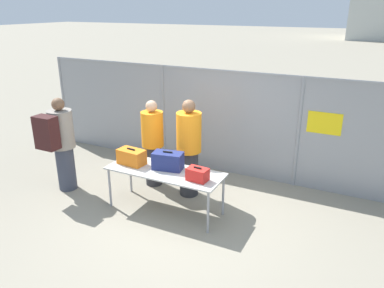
{
  "coord_description": "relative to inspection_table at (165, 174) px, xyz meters",
  "views": [
    {
      "loc": [
        2.63,
        -4.75,
        3.31
      ],
      "look_at": [
        -0.09,
        0.71,
        1.05
      ],
      "focal_mm": 35.0,
      "sensor_mm": 36.0,
      "label": 1
    }
  ],
  "objects": [
    {
      "name": "suitcase_navy",
      "position": [
        0.01,
        0.09,
        0.2
      ],
      "size": [
        0.53,
        0.35,
        0.31
      ],
      "color": "navy",
      "rests_on": "inspection_table"
    },
    {
      "name": "suitcase_orange",
      "position": [
        -0.65,
        -0.01,
        0.19
      ],
      "size": [
        0.49,
        0.31,
        0.28
      ],
      "color": "orange",
      "rests_on": "inspection_table"
    },
    {
      "name": "utility_trailer",
      "position": [
        2.15,
        3.44,
        -0.3
      ],
      "size": [
        4.29,
        2.18,
        0.66
      ],
      "color": "#4C6B47",
      "rests_on": "ground_plane"
    },
    {
      "name": "fence_section",
      "position": [
        0.31,
        1.96,
        0.43
      ],
      "size": [
        8.84,
        0.07,
        2.15
      ],
      "color": "gray",
      "rests_on": "ground_plane"
    },
    {
      "name": "inspection_table",
      "position": [
        0.0,
        0.0,
        0.0
      ],
      "size": [
        1.98,
        0.73,
        0.75
      ],
      "color": "#B2B2AD",
      "rests_on": "ground_plane"
    },
    {
      "name": "ground_plane",
      "position": [
        0.29,
        -0.11,
        -0.69
      ],
      "size": [
        120.0,
        120.0,
        0.0
      ],
      "primitive_type": "plane",
      "color": "gray"
    },
    {
      "name": "traveler_hooded",
      "position": [
        -2.1,
        -0.19,
        0.29
      ],
      "size": [
        0.44,
        0.68,
        1.78
      ],
      "rotation": [
        0.0,
        0.0,
        0.32
      ],
      "color": "#383D4C",
      "rests_on": "ground_plane"
    },
    {
      "name": "security_worker_near",
      "position": [
        0.09,
        0.71,
        0.24
      ],
      "size": [
        0.45,
        0.45,
        1.8
      ],
      "rotation": [
        0.0,
        0.0,
        3.49
      ],
      "color": "#2D2D33",
      "rests_on": "ground_plane"
    },
    {
      "name": "suitcase_red",
      "position": [
        0.64,
        -0.09,
        0.16
      ],
      "size": [
        0.34,
        0.24,
        0.22
      ],
      "color": "red",
      "rests_on": "inspection_table"
    },
    {
      "name": "security_worker_far",
      "position": [
        -0.72,
        0.78,
        0.18
      ],
      "size": [
        0.42,
        0.42,
        1.69
      ],
      "rotation": [
        0.0,
        0.0,
        3.64
      ],
      "color": "#2D2D33",
      "rests_on": "ground_plane"
    }
  ]
}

